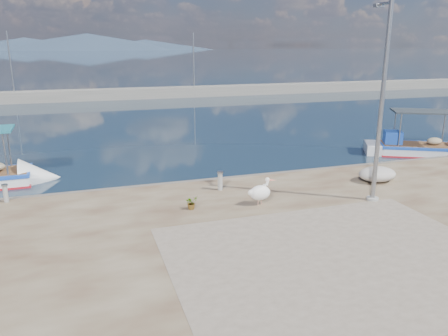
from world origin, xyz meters
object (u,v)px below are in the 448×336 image
Objects in this scene: lamp_post at (380,111)px; bollard_near at (220,180)px; boat_right at (418,151)px; pelican at (260,192)px.

bollard_near is at bearing 150.53° from lamp_post.
bollard_near is at bearing -134.98° from boat_right.
lamp_post is 9.19× the size of bollard_near.
pelican reaches higher than bollard_near.
boat_right is 13.76m from bollard_near.
lamp_post is at bearing -29.47° from bollard_near.
boat_right is 0.91× the size of lamp_post.
pelican is 1.35× the size of bollard_near.
boat_right is 11.18m from lamp_post.
boat_right is at bearing 39.84° from lamp_post.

